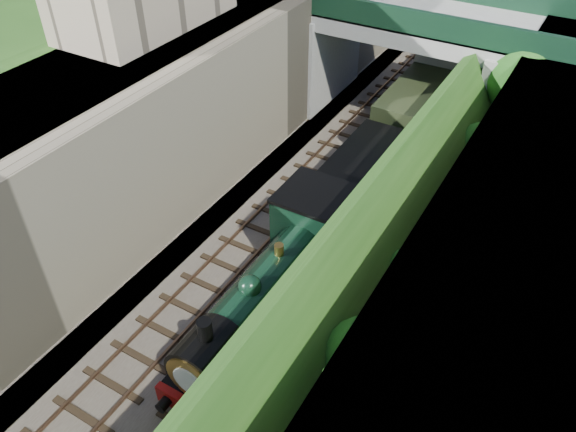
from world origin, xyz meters
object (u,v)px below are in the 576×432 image
object	(u,v)px
road_bridge	(436,56)
tender	(363,186)
locomotive	(277,286)
tree	(528,82)

from	to	relation	value
road_bridge	tender	world-z (taller)	road_bridge
locomotive	tender	size ratio (longest dim) A/B	1.70
tree	road_bridge	bearing A→B (deg)	157.65
road_bridge	locomotive	distance (m)	16.90
road_bridge	tender	size ratio (longest dim) A/B	2.67
road_bridge	tender	distance (m)	9.72
locomotive	tree	bearing A→B (deg)	72.24
tree	tender	bearing A→B (deg)	-122.66
road_bridge	locomotive	world-z (taller)	road_bridge
tender	road_bridge	bearing A→B (deg)	91.56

